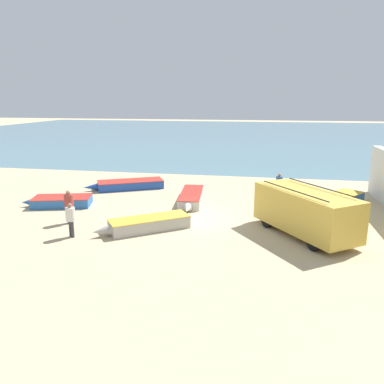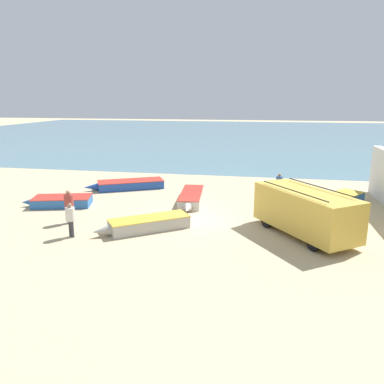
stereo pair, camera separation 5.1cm
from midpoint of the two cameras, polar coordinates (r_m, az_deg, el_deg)
The scene contains 12 objects.
ground_plane at distance 20.28m, azimuth 0.35°, elevation -4.15°, with size 200.00×200.00×0.00m, color tan.
sea_water at distance 71.32m, azimuth 7.99°, elevation 8.75°, with size 120.00×80.00×0.01m, color slate.
parked_van at distance 18.40m, azimuth 16.72°, elevation -2.76°, with size 4.82×5.59×2.30m.
fishing_rowboat_0 at distance 24.87m, azimuth 21.31°, elevation -1.06°, with size 3.66×4.35×0.54m.
fishing_rowboat_1 at distance 24.06m, azimuth -19.48°, elevation -1.35°, with size 4.24×2.51×0.57m.
fishing_rowboat_2 at distance 23.42m, azimuth -0.21°, elevation -0.89°, with size 1.70×5.31×0.61m.
fishing_rowboat_3 at distance 18.65m, azimuth -7.11°, elevation -4.89°, with size 4.41×3.57×0.63m.
fishing_rowboat_4 at distance 27.46m, azimuth -9.73°, elevation 1.12°, with size 5.51×3.62×0.60m.
fisherman_0 at distance 25.14m, azimuth 13.06°, elevation 1.33°, with size 0.42×0.42×1.62m.
fisherman_1 at distance 20.38m, azimuth -18.30°, elevation -1.69°, with size 0.46×0.46×1.76m.
fisherman_2 at distance 18.32m, azimuth -18.10°, elevation -3.63°, with size 0.43×0.43×1.65m.
fisherman_3 at distance 22.38m, azimuth 15.66°, elevation -0.23°, with size 0.45×0.45×1.71m.
Camera 1 is at (3.44, -18.96, 6.30)m, focal length 35.00 mm.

